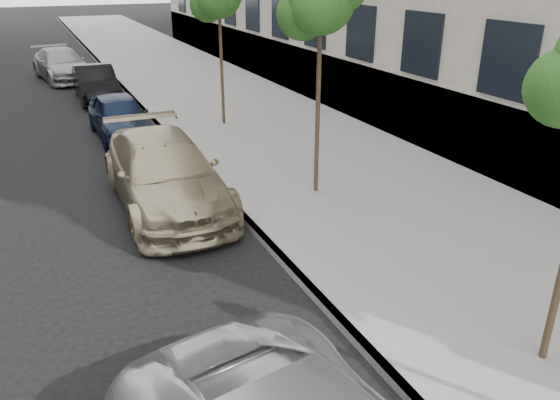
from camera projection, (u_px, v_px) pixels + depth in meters
sidewalk at (181, 75)px, 26.59m from camera, size 6.40×72.00×0.14m
curb at (115, 80)px, 25.39m from camera, size 0.15×72.00×0.14m
suv at (165, 173)px, 12.04m from camera, size 2.25×5.37×1.55m
sedan_blue at (120, 116)px, 16.97m from camera, size 1.68×3.95×1.33m
sedan_black at (96, 83)px, 21.64m from camera, size 1.45×4.11×1.35m
sedan_rear at (62, 65)px, 25.55m from camera, size 2.72×5.14×1.42m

